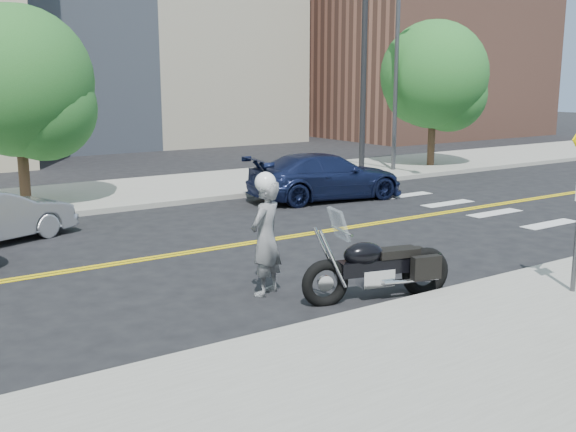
# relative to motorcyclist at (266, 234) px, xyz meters

# --- Properties ---
(ground_plane) EXTENTS (120.00, 120.00, 0.00)m
(ground_plane) POSITION_rel_motorcyclist_xyz_m (-0.17, 3.24, -1.04)
(ground_plane) COLOR black
(ground_plane) RESTS_ON ground
(sidewalk_near) EXTENTS (60.00, 5.00, 0.15)m
(sidewalk_near) POSITION_rel_motorcyclist_xyz_m (-0.17, -4.26, -0.96)
(sidewalk_near) COLOR #9E9B91
(sidewalk_near) RESTS_ON ground_plane
(sidewalk_far) EXTENTS (60.00, 5.00, 0.15)m
(sidewalk_far) POSITION_rel_motorcyclist_xyz_m (-0.17, 10.74, -0.96)
(sidewalk_far) COLOR #9E9B91
(sidewalk_far) RESTS_ON ground_plane
(building_right) EXTENTS (14.00, 12.00, 12.00)m
(building_right) POSITION_rel_motorcyclist_xyz_m (25.83, 23.24, 4.96)
(building_right) COLOR #8C5947
(building_right) RESTS_ON ground_plane
(lamp_post) EXTENTS (0.16, 0.16, 8.00)m
(lamp_post) POSITION_rel_motorcyclist_xyz_m (11.83, 9.74, 3.11)
(lamp_post) COLOR #4C4C51
(lamp_post) RESTS_ON sidewalk_far
(traffic_light) EXTENTS (0.28, 4.50, 7.00)m
(traffic_light) POSITION_rel_motorcyclist_xyz_m (9.83, 8.31, 3.63)
(traffic_light) COLOR black
(traffic_light) RESTS_ON sidewalk_far
(motorcyclist) EXTENTS (0.85, 0.75, 2.08)m
(motorcyclist) POSITION_rel_motorcyclist_xyz_m (0.00, 0.00, 0.00)
(motorcyclist) COLOR silver
(motorcyclist) RESTS_ON ground
(motorcycle) EXTENTS (2.68, 1.37, 1.56)m
(motorcycle) POSITION_rel_motorcyclist_xyz_m (1.41, -1.23, -0.26)
(motorcycle) COLOR black
(motorcycle) RESTS_ON ground
(parked_car_blue) EXTENTS (5.02, 2.59, 1.39)m
(parked_car_blue) POSITION_rel_motorcyclist_xyz_m (6.30, 6.68, -0.34)
(parked_car_blue) COLOR #171F45
(parked_car_blue) RESTS_ON ground
(tree_far_a) EXTENTS (4.04, 4.04, 5.52)m
(tree_far_a) POSITION_rel_motorcyclist_xyz_m (-1.59, 9.95, 2.46)
(tree_far_a) COLOR #382619
(tree_far_a) RESTS_ON ground
(tree_far_b) EXTENTS (4.21, 4.21, 5.82)m
(tree_far_b) POSITION_rel_motorcyclist_xyz_m (14.03, 9.94, 2.67)
(tree_far_b) COLOR #382619
(tree_far_b) RESTS_ON ground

